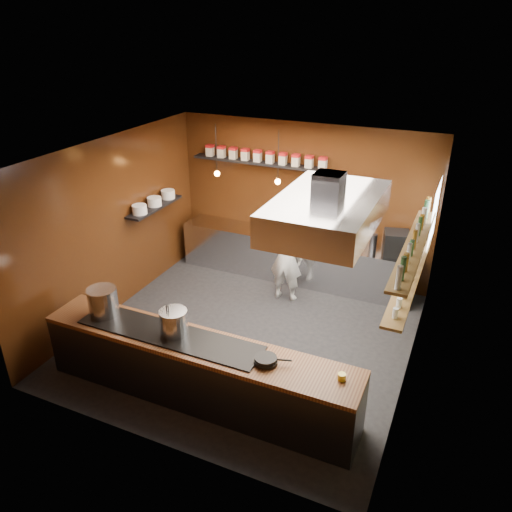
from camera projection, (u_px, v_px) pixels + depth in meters
The scene contains 26 objects.
floor at pixel (248, 336), 8.14m from camera, with size 5.00×5.00×0.00m, color black.
back_wall at pixel (302, 202), 9.54m from camera, with size 5.00×5.00×0.00m, color #361509.
left_wall at pixel (113, 227), 8.41m from camera, with size 5.00×5.00×0.00m, color #361509.
right_wall at pixel (419, 286), 6.57m from camera, with size 5.00×5.00×0.00m, color #464628.
ceiling at pixel (246, 154), 6.84m from camera, with size 5.00×5.00×0.00m, color silver.
window_pane at pixel (434, 215), 7.81m from camera, with size 1.00×1.00×0.00m, color white.
prep_counter at pixel (295, 258), 9.73m from camera, with size 4.60×0.65×0.90m, color silver.
pass_counter at pixel (197, 370), 6.63m from camera, with size 4.40×0.72×0.94m.
tin_shelf at pixel (257, 162), 9.45m from camera, with size 2.60×0.26×0.04m, color black.
plate_shelf at pixel (155, 207), 9.15m from camera, with size 0.30×1.40×0.04m, color black.
bottle_shelf_upper at pixel (414, 247), 6.69m from camera, with size 0.26×2.80×0.04m, color brown.
bottle_shelf_lower at pixel (409, 277), 6.90m from camera, with size 0.26×2.80×0.04m, color brown.
extractor_hood at pixel (327, 211), 6.24m from camera, with size 1.20×2.00×0.72m.
pendant_left at pixel (217, 171), 9.12m from camera, with size 0.10×0.10×0.95m.
pendant_right at pixel (278, 179), 8.67m from camera, with size 0.10×0.10×0.95m.
storage_tins at pixel (264, 156), 9.34m from camera, with size 2.43×0.13×0.22m.
plate_stacks at pixel (154, 201), 9.11m from camera, with size 0.26×1.16×0.16m.
bottles at pixel (416, 237), 6.63m from camera, with size 0.06×2.66×0.24m.
wine_glasses at pixel (410, 272), 6.86m from camera, with size 0.07×2.37×0.13m.
stockpot_large at pixel (103, 302), 6.92m from camera, with size 0.41×0.41×0.40m, color #B6B8BD.
stockpot_small at pixel (174, 322), 6.50m from camera, with size 0.37×0.37×0.34m, color silver.
utensil_crock at pixel (169, 326), 6.53m from camera, with size 0.16×0.16×0.21m, color silver.
frying_pan at pixel (266, 360), 6.01m from camera, with size 0.45×0.29×0.07m.
butter_jar at pixel (342, 377), 5.75m from camera, with size 0.09×0.09×0.08m, color yellow.
espresso_machine at pixel (396, 243), 8.75m from camera, with size 0.42×0.40×0.42m, color black.
chef at pixel (286, 258), 8.89m from camera, with size 0.60×0.39×1.64m, color white.
Camera 1 is at (2.88, -6.12, 4.72)m, focal length 35.00 mm.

